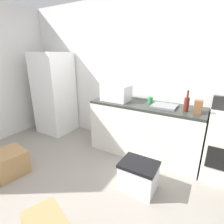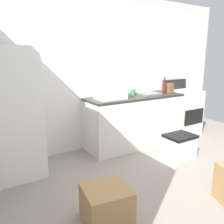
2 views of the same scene
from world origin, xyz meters
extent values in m
plane|color=gray|center=(0.00, 0.00, 0.00)|extent=(6.00, 6.00, 0.00)
cube|color=silver|center=(0.00, 1.55, 1.30)|extent=(5.00, 0.10, 2.60)
cube|color=silver|center=(0.30, 1.20, 0.43)|extent=(1.80, 0.60, 0.86)
cube|color=#2D302B|center=(0.30, 1.20, 0.88)|extent=(1.80, 0.60, 0.04)
cube|color=white|center=(-1.75, 1.15, 0.85)|extent=(0.68, 0.66, 1.70)
cube|color=white|center=(-0.23, 1.17, 1.04)|extent=(0.46, 0.34, 0.27)
cube|color=slate|center=(0.60, 1.19, 0.92)|extent=(0.36, 0.32, 0.03)
cylinder|color=#591E19|center=(0.91, 1.13, 1.00)|extent=(0.07, 0.07, 0.20)
cylinder|color=#591E19|center=(0.91, 1.13, 1.15)|extent=(0.03, 0.03, 0.10)
cylinder|color=#338C4C|center=(0.33, 1.31, 0.95)|extent=(0.08, 0.08, 0.10)
cube|color=brown|center=(1.06, 1.12, 0.99)|extent=(0.10, 0.10, 0.18)
cube|color=#A37A4C|center=(-1.18, -0.31, 0.17)|extent=(0.50, 0.48, 0.35)
cube|color=silver|center=(0.55, 0.36, 0.17)|extent=(0.44, 0.34, 0.34)
cube|color=black|center=(0.55, 0.36, 0.36)|extent=(0.46, 0.36, 0.04)
camera|label=1|loc=(1.21, -1.41, 1.68)|focal=28.02mm
camera|label=2|loc=(-2.20, -2.06, 1.59)|focal=37.84mm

